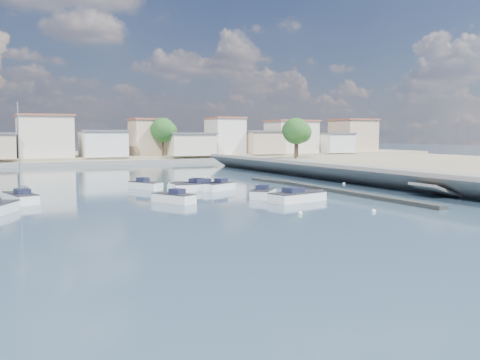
# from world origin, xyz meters

# --- Properties ---
(ground) EXTENTS (400.00, 400.00, 0.00)m
(ground) POSITION_xyz_m (0.00, 40.00, 0.00)
(ground) COLOR #2E435D
(ground) RESTS_ON ground
(seawall_walkway) EXTENTS (5.00, 90.00, 1.80)m
(seawall_walkway) POSITION_xyz_m (18.50, 13.00, 0.90)
(seawall_walkway) COLOR slate
(seawall_walkway) RESTS_ON ground
(breakwater) EXTENTS (2.00, 31.02, 0.35)m
(breakwater) POSITION_xyz_m (6.90, 12.69, 0.17)
(breakwater) COLOR black
(breakwater) RESTS_ON ground
(far_shore_land) EXTENTS (160.00, 40.00, 1.40)m
(far_shore_land) POSITION_xyz_m (0.00, 92.00, 0.70)
(far_shore_land) COLOR gray
(far_shore_land) RESTS_ON ground
(far_shore_quay) EXTENTS (160.00, 2.50, 0.80)m
(far_shore_quay) POSITION_xyz_m (0.00, 71.00, 0.40)
(far_shore_quay) COLOR slate
(far_shore_quay) RESTS_ON ground
(far_town) EXTENTS (113.01, 12.80, 8.35)m
(far_town) POSITION_xyz_m (10.71, 76.92, 4.93)
(far_town) COLOR beige
(far_town) RESTS_ON far_shore_land
(shore_trees) EXTENTS (74.56, 38.32, 7.92)m
(shore_trees) POSITION_xyz_m (8.34, 68.11, 6.22)
(shore_trees) COLOR #38281E
(shore_trees) RESTS_ON ground
(motorboat_a) EXTENTS (3.26, 4.30, 1.48)m
(motorboat_a) POSITION_xyz_m (-11.00, 10.69, 0.38)
(motorboat_a) COLOR white
(motorboat_a) RESTS_ON ground
(motorboat_b) EXTENTS (3.95, 4.17, 1.48)m
(motorboat_b) POSITION_xyz_m (-1.91, 10.62, 0.38)
(motorboat_b) COLOR white
(motorboat_b) RESTS_ON ground
(motorboat_c) EXTENTS (6.02, 2.35, 1.48)m
(motorboat_c) POSITION_xyz_m (-5.75, 18.88, 0.38)
(motorboat_c) COLOR white
(motorboat_c) RESTS_ON ground
(motorboat_d) EXTENTS (4.27, 3.20, 1.48)m
(motorboat_d) POSITION_xyz_m (-3.47, 18.20, 0.38)
(motorboat_d) COLOR white
(motorboat_d) RESTS_ON ground
(motorboat_f) EXTENTS (4.54, 4.29, 1.48)m
(motorboat_f) POSITION_xyz_m (-5.91, 19.95, 0.38)
(motorboat_f) COLOR white
(motorboat_f) RESTS_ON ground
(motorboat_g) EXTENTS (3.24, 4.18, 1.48)m
(motorboat_g) POSITION_xyz_m (-9.91, 22.60, 0.38)
(motorboat_g) COLOR white
(motorboat_g) RESTS_ON ground
(motorboat_h) EXTENTS (6.18, 3.45, 1.48)m
(motorboat_h) POSITION_xyz_m (-0.22, 6.90, 0.38)
(motorboat_h) COLOR white
(motorboat_h) RESTS_ON ground
(sailboat) EXTENTS (2.88, 5.73, 9.00)m
(sailboat) POSITION_xyz_m (-23.04, 16.78, 0.42)
(sailboat) COLOR white
(sailboat) RESTS_ON ground
(mooring_buoys) EXTENTS (17.77, 36.55, 0.36)m
(mooring_buoys) POSITION_xyz_m (2.32, 14.56, 0.05)
(mooring_buoys) COLOR white
(mooring_buoys) RESTS_ON ground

